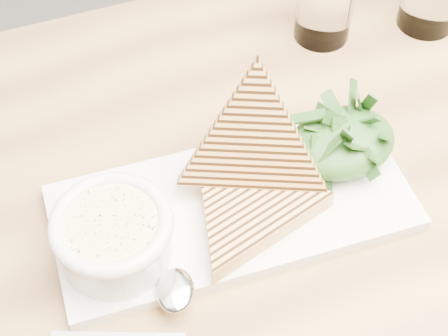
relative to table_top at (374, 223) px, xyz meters
name	(u,v)px	position (x,y,z in m)	size (l,w,h in m)	color
table_top	(374,223)	(0.00, 0.00, 0.00)	(1.26, 0.84, 0.04)	#A27942
platter	(233,208)	(-0.13, 0.07, 0.03)	(0.36, 0.16, 0.02)	white
soup_bowl	(115,240)	(-0.26, 0.06, 0.06)	(0.11, 0.11, 0.04)	white
soup	(111,225)	(-0.26, 0.06, 0.08)	(0.09, 0.09, 0.01)	#F6DA96
bowl_rim	(111,224)	(-0.26, 0.06, 0.08)	(0.11, 0.11, 0.01)	white
sandwich_flat	(248,208)	(-0.13, 0.05, 0.05)	(0.17, 0.17, 0.02)	#D99F50
sandwich_lean	(254,144)	(-0.10, 0.08, 0.09)	(0.17, 0.17, 0.09)	#D99F50
salad_base	(342,142)	(0.00, 0.07, 0.06)	(0.12, 0.09, 0.04)	#144013
arugula_pile	(342,140)	(0.00, 0.07, 0.06)	(0.11, 0.10, 0.05)	#335620
spoon_bowl	(175,290)	(-0.23, 0.00, 0.04)	(0.03, 0.05, 0.01)	silver
glass_near	(326,0)	(0.09, 0.26, 0.07)	(0.07, 0.07, 0.11)	white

